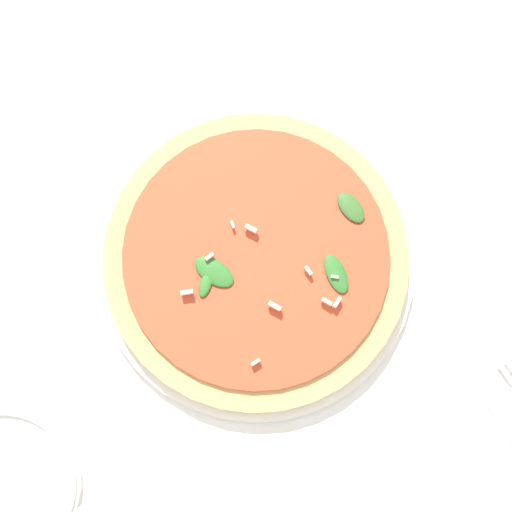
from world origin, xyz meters
TOP-DOWN VIEW (x-y plane):
  - ground_plane at (0.00, 0.00)m, footprint 6.00×6.00m
  - pizza_arugula_main at (0.03, 0.02)m, footprint 0.35×0.35m
  - side_plate_white at (-0.10, 0.36)m, footprint 0.17×0.17m

SIDE VIEW (x-z plane):
  - ground_plane at x=0.00m, z-range 0.00..0.00m
  - side_plate_white at x=-0.10m, z-range 0.00..0.02m
  - pizza_arugula_main at x=0.03m, z-range -0.01..0.04m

